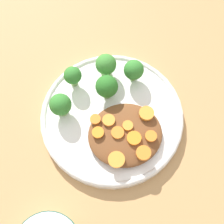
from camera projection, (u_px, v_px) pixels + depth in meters
name	position (u px, v px, depth m)	size (l,w,h in m)	color
ground_plane	(112.00, 119.00, 0.58)	(4.00, 4.00, 0.00)	tan
plate	(112.00, 117.00, 0.57)	(0.26, 0.26, 0.02)	white
stew_mound	(125.00, 134.00, 0.53)	(0.13, 0.12, 0.02)	brown
broccoli_floret_0	(134.00, 70.00, 0.56)	(0.04, 0.04, 0.05)	#759E51
broccoli_floret_1	(73.00, 76.00, 0.56)	(0.03, 0.03, 0.05)	#7FA85B
broccoli_floret_2	(106.00, 65.00, 0.57)	(0.04, 0.04, 0.05)	#7FA85B
broccoli_floret_3	(61.00, 105.00, 0.54)	(0.04, 0.04, 0.05)	#7FA85B
broccoli_floret_4	(108.00, 87.00, 0.55)	(0.04, 0.04, 0.05)	#759E51
carrot_slice_0	(116.00, 133.00, 0.52)	(0.02, 0.02, 0.00)	orange
carrot_slice_1	(98.00, 132.00, 0.52)	(0.02, 0.02, 0.00)	orange
carrot_slice_2	(128.00, 126.00, 0.53)	(0.02, 0.02, 0.01)	orange
carrot_slice_3	(151.00, 136.00, 0.52)	(0.02, 0.02, 0.00)	orange
carrot_slice_4	(109.00, 120.00, 0.53)	(0.02, 0.02, 0.00)	orange
carrot_slice_5	(143.00, 153.00, 0.51)	(0.02, 0.02, 0.01)	orange
carrot_slice_6	(147.00, 113.00, 0.53)	(0.03, 0.03, 0.01)	orange
carrot_slice_7	(134.00, 138.00, 0.52)	(0.02, 0.02, 0.01)	orange
carrot_slice_8	(116.00, 160.00, 0.50)	(0.03, 0.03, 0.00)	orange
carrot_slice_9	(95.00, 119.00, 0.53)	(0.02, 0.02, 0.00)	orange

